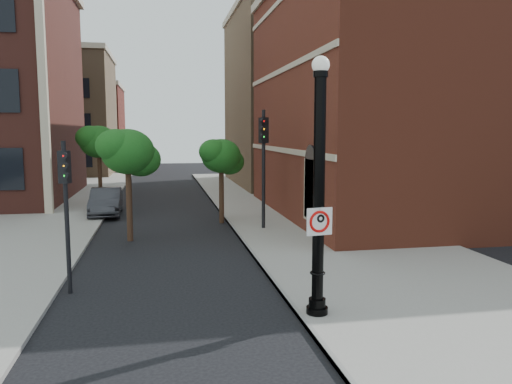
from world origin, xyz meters
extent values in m
plane|color=black|center=(0.00, 0.00, 0.00)|extent=(120.00, 120.00, 0.00)
cube|color=gray|center=(6.00, 10.00, 0.06)|extent=(8.00, 60.00, 0.12)
cube|color=gray|center=(-9.00, 18.00, 0.06)|extent=(10.00, 50.00, 0.12)
cube|color=gray|center=(2.05, 10.00, 0.07)|extent=(0.10, 60.00, 0.14)
cube|color=brown|center=(16.00, 14.00, 6.00)|extent=(22.00, 16.00, 12.00)
cube|color=black|center=(4.96, 9.00, 2.00)|extent=(0.08, 1.40, 2.40)
cube|color=beige|center=(4.97, 14.00, 3.50)|extent=(0.06, 16.00, 0.25)
cube|color=beige|center=(4.97, 14.00, 7.50)|extent=(0.06, 16.00, 0.25)
cube|color=beige|center=(-7.00, 17.00, 7.00)|extent=(0.40, 0.40, 14.00)
cube|color=#856748|center=(-12.00, 44.00, 6.00)|extent=(12.00, 12.00, 12.00)
cube|color=maroon|center=(-12.00, 58.00, 5.00)|extent=(12.00, 12.00, 10.00)
cube|color=#856748|center=(16.00, 30.00, 7.00)|extent=(22.00, 14.00, 14.00)
cylinder|color=black|center=(2.46, 0.22, 0.14)|extent=(0.52, 0.52, 0.28)
cylinder|color=black|center=(2.46, 0.22, 0.37)|extent=(0.41, 0.41, 0.23)
cylinder|color=black|center=(2.46, 0.22, 2.97)|extent=(0.28, 0.28, 5.38)
torus|color=black|center=(2.46, 0.22, 1.11)|extent=(0.37, 0.37, 0.06)
cylinder|color=black|center=(2.46, 0.22, 5.73)|extent=(0.33, 0.33, 0.14)
sphere|color=silver|center=(2.46, 0.22, 5.94)|extent=(0.41, 0.41, 0.41)
cube|color=white|center=(2.44, 0.06, 2.38)|extent=(0.64, 0.12, 0.65)
cube|color=black|center=(2.44, 0.06, 2.68)|extent=(0.64, 0.10, 0.05)
cube|color=black|center=(2.44, 0.06, 2.08)|extent=(0.64, 0.10, 0.05)
cube|color=black|center=(2.14, 0.02, 2.38)|extent=(0.05, 0.01, 0.65)
cube|color=black|center=(2.73, 0.11, 2.38)|extent=(0.05, 0.01, 0.65)
torus|color=red|center=(2.44, 0.06, 2.38)|extent=(0.52, 0.14, 0.52)
cube|color=red|center=(2.44, 0.06, 2.38)|extent=(0.36, 0.06, 0.37)
cube|color=black|center=(2.38, 0.05, 2.38)|extent=(0.06, 0.01, 0.30)
torus|color=black|center=(2.46, 0.07, 2.45)|extent=(0.21, 0.09, 0.20)
cylinder|color=black|center=(2.44, 0.06, 2.67)|extent=(0.03, 0.02, 0.03)
imported|color=#2C2C31|center=(-4.03, 16.52, 0.72)|extent=(1.65, 4.42, 1.44)
cylinder|color=black|center=(-3.68, 3.28, 2.10)|extent=(0.12, 0.12, 4.20)
cube|color=black|center=(-3.68, 3.28, 3.50)|extent=(0.33, 0.31, 0.87)
sphere|color=#E50505|center=(-3.63, 3.15, 3.80)|extent=(0.16, 0.16, 0.16)
sphere|color=#FF8C00|center=(-3.63, 3.15, 3.54)|extent=(0.16, 0.16, 0.16)
sphere|color=#00E519|center=(-3.63, 3.15, 3.28)|extent=(0.16, 0.16, 0.16)
cylinder|color=black|center=(3.37, 10.91, 2.70)|extent=(0.16, 0.16, 5.39)
cube|color=black|center=(3.37, 10.91, 4.49)|extent=(0.43, 0.42, 1.12)
sphere|color=#E50505|center=(3.30, 10.74, 4.89)|extent=(0.20, 0.20, 0.20)
sphere|color=#FF8C00|center=(3.30, 10.74, 4.55)|extent=(0.20, 0.20, 0.20)
sphere|color=#00E519|center=(3.30, 10.74, 4.21)|extent=(0.20, 0.20, 0.20)
cylinder|color=#999999|center=(4.44, 5.92, 2.58)|extent=(0.10, 0.10, 5.16)
cylinder|color=#2F1F13|center=(-2.42, 9.81, 1.70)|extent=(0.24, 0.24, 3.40)
ellipsoid|color=#144A13|center=(-2.42, 9.81, 3.64)|extent=(2.14, 2.14, 1.82)
ellipsoid|color=#144A13|center=(-1.94, 10.20, 3.30)|extent=(1.65, 1.65, 1.40)
ellipsoid|color=#144A13|center=(-2.86, 9.52, 3.88)|extent=(1.55, 1.55, 1.32)
cylinder|color=#2F1F13|center=(-4.72, 20.18, 1.79)|extent=(0.24, 0.24, 3.57)
ellipsoid|color=#144A13|center=(-4.72, 20.18, 3.83)|extent=(2.25, 2.25, 1.91)
ellipsoid|color=#144A13|center=(-4.21, 20.58, 3.47)|extent=(1.74, 1.74, 1.48)
ellipsoid|color=#144A13|center=(-5.18, 19.87, 4.08)|extent=(1.63, 1.63, 1.39)
cylinder|color=#2F1F13|center=(1.74, 13.09, 1.53)|extent=(0.24, 0.24, 3.05)
ellipsoid|color=#144A13|center=(1.74, 13.09, 3.27)|extent=(1.92, 1.92, 1.63)
ellipsoid|color=#144A13|center=(2.17, 13.44, 2.97)|extent=(1.48, 1.48, 1.26)
ellipsoid|color=#144A13|center=(1.34, 12.83, 3.49)|extent=(1.40, 1.40, 1.19)
camera|label=1|loc=(-1.14, -10.80, 4.45)|focal=35.00mm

